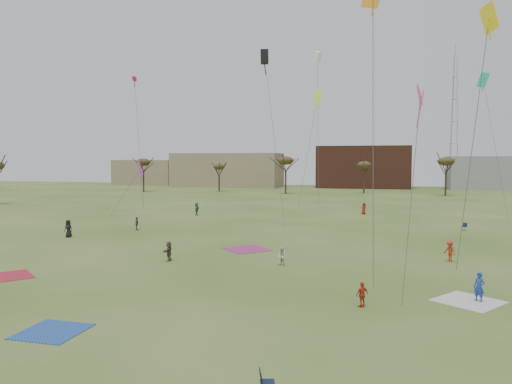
% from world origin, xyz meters
% --- Properties ---
extents(ground, '(260.00, 260.00, 0.00)m').
position_xyz_m(ground, '(0.00, 0.00, 0.00)').
color(ground, '#33561B').
rests_on(ground, ground).
extents(flyer_near_right, '(0.75, 0.71, 1.72)m').
position_xyz_m(flyer_near_right, '(15.35, 3.32, 0.86)').
color(flyer_near_right, '#223F9F').
rests_on(flyer_near_right, ground).
extents(spectator_fore_a, '(0.84, 0.82, 1.41)m').
position_xyz_m(spectator_fore_a, '(8.91, 0.69, 0.71)').
color(spectator_fore_a, red).
rests_on(spectator_fore_a, ground).
extents(spectator_fore_c, '(0.49, 1.47, 1.57)m').
position_xyz_m(spectator_fore_c, '(-6.61, 9.52, 0.79)').
color(spectator_fore_c, brown).
rests_on(spectator_fore_c, ground).
extents(flyer_mid_a, '(0.91, 0.61, 1.84)m').
position_xyz_m(flyer_mid_a, '(-21.84, 18.06, 0.92)').
color(flyer_mid_a, black).
rests_on(flyer_mid_a, ground).
extents(flyer_mid_b, '(1.20, 1.29, 1.75)m').
position_xyz_m(flyer_mid_b, '(15.24, 14.75, 0.87)').
color(flyer_mid_b, '#B93E22').
rests_on(flyer_mid_b, ground).
extents(spectator_mid_d, '(0.65, 0.97, 1.53)m').
position_xyz_m(spectator_mid_d, '(-17.39, 24.56, 0.76)').
color(spectator_mid_d, '#833671').
rests_on(spectator_mid_d, ground).
extents(spectator_mid_e, '(0.87, 0.84, 1.41)m').
position_xyz_m(spectator_mid_e, '(2.53, 10.08, 0.71)').
color(spectator_mid_e, silver).
rests_on(spectator_mid_e, ground).
extents(flyer_far_a, '(0.77, 1.76, 1.84)m').
position_xyz_m(flyer_far_a, '(-16.18, 40.52, 0.92)').
color(flyer_far_a, '#2B813E').
rests_on(flyer_far_a, ground).
extents(flyer_far_b, '(1.01, 0.94, 1.73)m').
position_xyz_m(flyer_far_b, '(7.50, 47.70, 0.86)').
color(flyer_far_b, maroon).
rests_on(flyer_far_b, ground).
extents(blanket_red, '(4.54, 4.54, 0.03)m').
position_xyz_m(blanket_red, '(-15.36, 1.78, 0.00)').
color(blanket_red, '#AB2234').
rests_on(blanket_red, ground).
extents(blanket_blue, '(2.90, 2.90, 0.03)m').
position_xyz_m(blanket_blue, '(-5.16, -6.88, 0.00)').
color(blanket_blue, '#254FA0').
rests_on(blanket_blue, ground).
extents(blanket_cream, '(4.50, 4.50, 0.03)m').
position_xyz_m(blanket_cream, '(14.81, 3.28, 0.00)').
color(blanket_cream, silver).
rests_on(blanket_cream, ground).
extents(blanket_plum, '(5.10, 5.10, 0.03)m').
position_xyz_m(blanket_plum, '(-1.88, 15.93, 0.00)').
color(blanket_plum, '#9C3071').
rests_on(blanket_plum, ground).
extents(camp_chair_right, '(0.72, 0.73, 0.87)m').
position_xyz_m(camp_chair_right, '(19.22, 33.56, 0.26)').
color(camp_chair_right, '#151A3B').
rests_on(camp_chair_right, ground).
extents(kites_aloft, '(52.47, 63.85, 25.11)m').
position_xyz_m(kites_aloft, '(-0.71, 35.74, 19.91)').
color(kites_aloft, red).
rests_on(kites_aloft, ground).
extents(tree_line, '(117.44, 49.32, 8.91)m').
position_xyz_m(tree_line, '(-2.85, 79.12, 7.09)').
color(tree_line, '#3A2B1E').
rests_on(tree_line, ground).
extents(building_tan, '(32.00, 14.00, 10.00)m').
position_xyz_m(building_tan, '(-35.00, 115.00, 5.00)').
color(building_tan, '#937F60').
rests_on(building_tan, ground).
extents(building_brick, '(26.00, 16.00, 12.00)m').
position_xyz_m(building_brick, '(5.00, 120.00, 6.00)').
color(building_brick, brown).
rests_on(building_brick, ground).
extents(building_grey, '(24.00, 12.00, 9.00)m').
position_xyz_m(building_grey, '(40.00, 118.00, 4.50)').
color(building_grey, gray).
rests_on(building_grey, ground).
extents(building_tan_west, '(20.00, 12.00, 8.00)m').
position_xyz_m(building_tan_west, '(-65.00, 122.00, 4.00)').
color(building_tan_west, '#937F60').
rests_on(building_tan_west, ground).
extents(radio_tower, '(1.51, 1.72, 41.00)m').
position_xyz_m(radio_tower, '(30.00, 125.00, 19.21)').
color(radio_tower, '#9EA3A8').
rests_on(radio_tower, ground).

